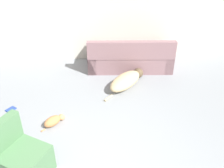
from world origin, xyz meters
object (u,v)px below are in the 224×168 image
(dog, at_px, (126,80))
(book_blue, at_px, (11,109))
(laptop_open, at_px, (6,129))
(couch, at_px, (130,58))
(side_chair, at_px, (21,158))
(cat, at_px, (54,121))

(dog, xyz_separation_m, book_blue, (-2.30, -0.73, -0.13))
(laptop_open, bearing_deg, book_blue, 87.18)
(couch, distance_m, book_blue, 2.94)
(couch, distance_m, side_chair, 3.58)
(couch, distance_m, dog, 0.87)
(side_chair, bearing_deg, book_blue, 51.78)
(couch, height_order, book_blue, couch)
(laptop_open, xyz_separation_m, book_blue, (-0.12, 0.65, -0.07))
(cat, bearing_deg, laptop_open, 149.56)
(couch, bearing_deg, dog, 81.08)
(couch, height_order, laptop_open, couch)
(couch, height_order, dog, couch)
(cat, bearing_deg, book_blue, 107.88)
(couch, xyz_separation_m, cat, (-1.59, -2.04, -0.19))
(side_chair, bearing_deg, couch, -1.81)
(couch, relative_size, book_blue, 9.72)
(book_blue, relative_size, side_chair, 0.25)
(couch, distance_m, cat, 2.59)
(dog, relative_size, cat, 2.73)
(dog, distance_m, cat, 1.85)
(cat, relative_size, side_chair, 0.49)
(dog, xyz_separation_m, side_chair, (-1.69, -2.21, 0.14))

